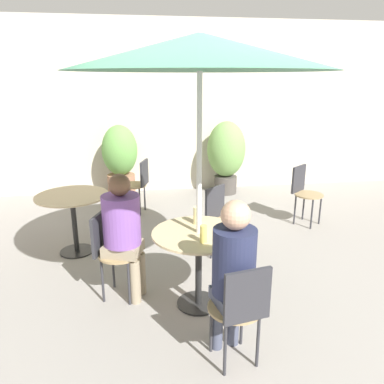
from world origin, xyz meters
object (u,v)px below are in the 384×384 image
(potted_plant_0, at_px, (120,159))
(bistro_chair_3, at_px, (139,181))
(bistro_chair_0, at_px, (110,247))
(bistro_chair_1, at_px, (241,306))
(beer_glass_0, at_px, (203,234))
(beer_glass_1, at_px, (197,215))
(cafe_table_far, at_px, (73,207))
(bistro_chair_2, at_px, (304,189))
(cafe_table_near, at_px, (199,248))
(umbrella, at_px, (200,52))
(potted_plant_1, at_px, (226,153))
(seated_person_0, at_px, (123,227))
(bistro_chair_4, at_px, (221,215))
(seated_person_1, at_px, (233,267))

(potted_plant_0, bearing_deg, bistro_chair_3, -70.07)
(bistro_chair_0, distance_m, bistro_chair_1, 1.45)
(beer_glass_0, distance_m, beer_glass_1, 0.41)
(cafe_table_far, distance_m, bistro_chair_2, 3.13)
(bistro_chair_3, bearing_deg, beer_glass_1, 30.58)
(cafe_table_near, xyz_separation_m, bistro_chair_2, (1.82, 1.80, -0.06))
(umbrella, bearing_deg, beer_glass_1, 84.73)
(beer_glass_0, height_order, potted_plant_1, potted_plant_1)
(bistro_chair_3, relative_size, beer_glass_0, 5.54)
(umbrella, bearing_deg, cafe_table_far, 134.47)
(cafe_table_far, xyz_separation_m, beer_glass_1, (1.30, -1.09, 0.23))
(seated_person_0, bearing_deg, bistro_chair_4, -37.48)
(bistro_chair_1, height_order, potted_plant_0, potted_plant_0)
(umbrella, bearing_deg, potted_plant_1, 72.56)
(potted_plant_1, bearing_deg, bistro_chair_3, -152.10)
(umbrella, bearing_deg, seated_person_0, 160.71)
(beer_glass_1, bearing_deg, seated_person_0, 177.97)
(cafe_table_near, relative_size, bistro_chair_0, 1.00)
(bistro_chair_3, bearing_deg, cafe_table_far, -13.24)
(potted_plant_0, bearing_deg, beer_glass_1, -75.73)
(bistro_chair_2, distance_m, beer_glass_1, 2.42)
(bistro_chair_0, bearing_deg, bistro_chair_4, -42.10)
(seated_person_1, xyz_separation_m, beer_glass_0, (-0.13, 0.48, 0.05))
(cafe_table_near, bearing_deg, potted_plant_1, 72.56)
(bistro_chair_3, bearing_deg, bistro_chair_4, 47.57)
(bistro_chair_1, distance_m, beer_glass_1, 1.08)
(potted_plant_1, bearing_deg, bistro_chair_4, -104.74)
(seated_person_1, xyz_separation_m, potted_plant_1, (0.94, 4.09, -0.01))
(bistro_chair_3, bearing_deg, beer_glass_0, 28.47)
(beer_glass_0, xyz_separation_m, potted_plant_0, (-0.79, 3.60, -0.10))
(bistro_chair_4, relative_size, beer_glass_0, 5.54)
(bistro_chair_0, relative_size, bistro_chair_4, 1.00)
(cafe_table_near, height_order, bistro_chair_0, bistro_chair_0)
(potted_plant_0, bearing_deg, cafe_table_near, -76.87)
(potted_plant_0, bearing_deg, bistro_chair_0, -90.01)
(bistro_chair_3, height_order, beer_glass_0, beer_glass_0)
(seated_person_1, relative_size, beer_glass_1, 7.60)
(bistro_chair_1, bearing_deg, cafe_table_near, -90.00)
(cafe_table_far, height_order, umbrella, umbrella)
(bistro_chair_0, height_order, bistro_chair_4, same)
(beer_glass_1, distance_m, potted_plant_0, 3.29)
(bistro_chair_0, distance_m, beer_glass_0, 0.97)
(seated_person_0, bearing_deg, bistro_chair_0, 90.00)
(seated_person_0, bearing_deg, potted_plant_1, -9.31)
(bistro_chair_4, bearing_deg, bistro_chair_0, 167.36)
(beer_glass_0, bearing_deg, beer_glass_1, 87.75)
(cafe_table_far, distance_m, potted_plant_0, 2.15)
(bistro_chair_2, bearing_deg, seated_person_1, -162.11)
(cafe_table_near, distance_m, umbrella, 1.63)
(beer_glass_1, bearing_deg, potted_plant_1, 71.82)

